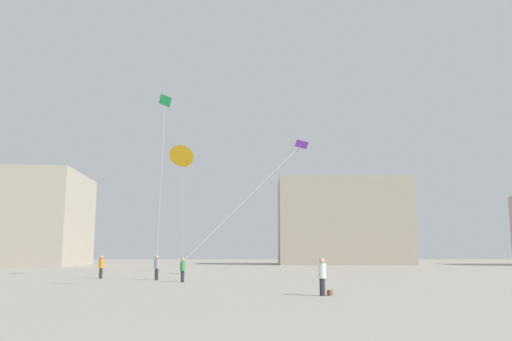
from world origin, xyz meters
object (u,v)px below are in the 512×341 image
Objects in this scene: person_in_orange at (101,266)px; building_centre_hall at (342,222)px; kite_amber_diamond at (182,156)px; kite_emerald_delta at (166,104)px; kite_violet_delta at (299,147)px; person_in_white at (322,275)px; person_in_grey at (157,267)px; handbag_beside_flyer at (330,293)px; person_in_green at (183,269)px.

building_centre_hall is at bearing 114.68° from person_in_orange.
kite_emerald_delta reaches higher than kite_amber_diamond.
kite_amber_diamond is at bearing -122.41° from kite_violet_delta.
building_centre_hall is (14.39, 62.71, 6.08)m from person_in_white.
person_in_grey is (-9.31, 14.01, 0.03)m from person_in_white.
building_centre_hall is 68.37× the size of handbag_beside_flyer.
person_in_white is at bearing -61.86° from kite_emerald_delta.
handbag_beside_flyer is at bearing 6.95° from person_in_orange.
kite_emerald_delta is 0.61× the size of building_centre_hall.
kite_violet_delta is 31.02× the size of handbag_beside_flyer.
building_centre_hall is at bearing 69.54° from kite_amber_diamond.
building_centre_hall is (28.13, 46.45, 6.06)m from person_in_orange.
handbag_beside_flyer is at bearing -37.26° from kite_amber_diamond.
kite_emerald_delta is (-11.09, -1.14, 3.24)m from kite_violet_delta.
person_in_green reaches higher than handbag_beside_flyer.
person_in_white reaches higher than handbag_beside_flyer.
person_in_white is 0.99× the size of person_in_orange.
person_in_grey is 5.33× the size of handbag_beside_flyer.
person_in_grey is 0.08× the size of building_centre_hall.
kite_violet_delta is 45.75m from building_centre_hall.
person_in_orange is 4.96m from person_in_grey.
kite_amber_diamond reaches higher than person_in_grey.
handbag_beside_flyer is (9.88, -17.71, -13.80)m from kite_emerald_delta.
kite_violet_delta reaches higher than person_in_orange.
person_in_green is at bearing 132.36° from person_in_white.
person_in_green is at bearing 93.33° from kite_amber_diamond.
handbag_beside_flyer is at bearing -102.64° from building_centre_hall.
kite_amber_diamond is (-6.91, 5.62, 6.42)m from person_in_white.
person_in_orange is 13.75m from kite_emerald_delta.
person_in_green is 0.12× the size of kite_emerald_delta.
person_in_grey is at bearing -115.96° from building_centre_hall.
building_centre_hall reaches higher than person_in_white.
person_in_grey reaches higher than person_in_green.
kite_violet_delta reaches higher than person_in_white.
kite_amber_diamond reaches higher than person_in_orange.
person_in_white is at bearing -120.88° from person_in_green.
person_in_orange is 0.25× the size of kite_amber_diamond.
building_centre_hall is at bearing 77.36° from handbag_beside_flyer.
person_in_grey is 0.13× the size of kite_emerald_delta.
kite_violet_delta is (1.56, 18.95, 9.76)m from person_in_white.
kite_violet_delta reaches higher than person_in_green.
kite_emerald_delta reaches higher than handbag_beside_flyer.
kite_violet_delta is at bearing -64.31° from person_in_grey.
handbag_beside_flyer is at bearing -143.98° from person_in_grey.
person_in_grey is 15.41m from kite_violet_delta.
kite_amber_diamond is at bearing -110.46° from building_centre_hall.
person_in_white is 21.28m from person_in_orange.
handbag_beside_flyer is (-14.04, -62.61, -6.86)m from building_centre_hall.
person_in_orange is at bearing 139.62° from person_in_white.
kite_emerald_delta is (4.20, 1.56, 12.99)m from person_in_orange.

